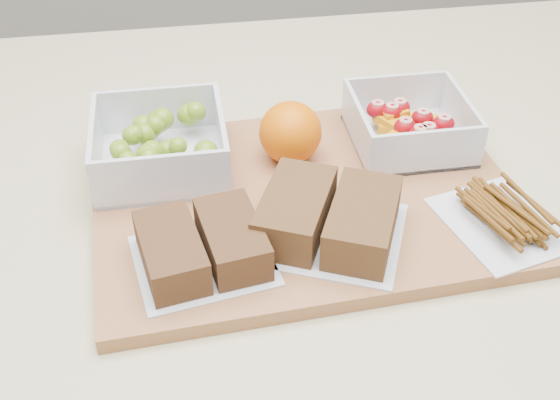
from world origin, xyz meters
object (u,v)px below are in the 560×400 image
(fruit_container, at_px, (409,127))
(sandwich_bag_center, at_px, (329,217))
(grape_container, at_px, (161,145))
(pretzel_bag, at_px, (503,214))
(orange, at_px, (290,133))
(sandwich_bag_left, at_px, (202,246))
(cutting_board, at_px, (306,200))

(fruit_container, distance_m, sandwich_bag_center, 0.18)
(grape_container, relative_size, pretzel_bag, 0.97)
(grape_container, distance_m, pretzel_bag, 0.35)
(pretzel_bag, bearing_deg, orange, 142.31)
(fruit_container, bearing_deg, sandwich_bag_left, -146.80)
(sandwich_bag_left, relative_size, sandwich_bag_center, 0.78)
(grape_container, relative_size, orange, 2.04)
(cutting_board, bearing_deg, sandwich_bag_left, -146.17)
(pretzel_bag, bearing_deg, fruit_container, 107.35)
(cutting_board, height_order, pretzel_bag, pretzel_bag)
(fruit_container, xyz_separation_m, sandwich_bag_left, (-0.24, -0.16, -0.00))
(orange, relative_size, sandwich_bag_center, 0.38)
(sandwich_bag_left, bearing_deg, orange, 54.39)
(fruit_container, bearing_deg, orange, -175.65)
(orange, bearing_deg, fruit_container, 4.35)
(cutting_board, xyz_separation_m, sandwich_bag_center, (0.01, -0.06, 0.03))
(orange, relative_size, pretzel_bag, 0.48)
(orange, relative_size, sandwich_bag_left, 0.49)
(fruit_container, relative_size, orange, 1.85)
(grape_container, height_order, pretzel_bag, grape_container)
(cutting_board, distance_m, orange, 0.07)
(sandwich_bag_left, bearing_deg, pretzel_bag, 1.23)
(cutting_board, bearing_deg, fruit_container, 26.31)
(grape_container, bearing_deg, cutting_board, -27.53)
(fruit_container, distance_m, pretzel_bag, 0.16)
(grape_container, xyz_separation_m, fruit_container, (0.27, -0.00, -0.00))
(grape_container, bearing_deg, pretzel_bag, -25.40)
(sandwich_bag_center, bearing_deg, orange, 96.20)
(grape_container, distance_m, sandwich_bag_center, 0.20)
(sandwich_bag_left, bearing_deg, fruit_container, 33.20)
(cutting_board, height_order, fruit_container, fruit_container)
(pretzel_bag, bearing_deg, grape_container, 154.60)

